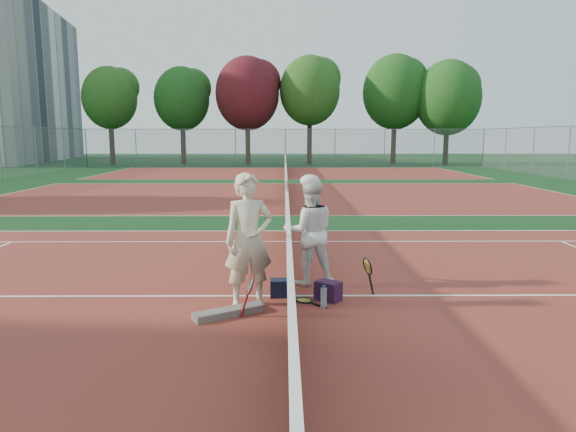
{
  "coord_description": "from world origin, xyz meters",
  "views": [
    {
      "loc": [
        -0.06,
        -7.6,
        2.43
      ],
      "look_at": [
        0.0,
        1.27,
        1.05
      ],
      "focal_mm": 32.0,
      "sensor_mm": 36.0,
      "label": 1
    }
  ],
  "objects_px": {
    "player_a": "(249,240)",
    "racket_spare": "(304,300)",
    "sports_bag_navy": "(281,288)",
    "sports_bag_purple": "(328,291)",
    "racket_red": "(251,296)",
    "net_main": "(289,264)",
    "water_bottle": "(324,298)",
    "racket_black_held": "(367,277)",
    "player_b": "(310,232)"
  },
  "relations": [
    {
      "from": "player_a",
      "to": "racket_spare",
      "type": "height_order",
      "value": "player_a"
    },
    {
      "from": "sports_bag_navy",
      "to": "sports_bag_purple",
      "type": "distance_m",
      "value": 0.73
    },
    {
      "from": "racket_red",
      "to": "sports_bag_navy",
      "type": "xyz_separation_m",
      "value": [
        0.41,
        0.89,
        -0.16
      ]
    },
    {
      "from": "net_main",
      "to": "water_bottle",
      "type": "relative_size",
      "value": 36.6
    },
    {
      "from": "net_main",
      "to": "water_bottle",
      "type": "distance_m",
      "value": 0.84
    },
    {
      "from": "racket_black_held",
      "to": "sports_bag_navy",
      "type": "height_order",
      "value": "racket_black_held"
    },
    {
      "from": "racket_spare",
      "to": "racket_black_held",
      "type": "bearing_deg",
      "value": -114.88
    },
    {
      "from": "racket_black_held",
      "to": "sports_bag_purple",
      "type": "relative_size",
      "value": 1.64
    },
    {
      "from": "racket_spare",
      "to": "sports_bag_purple",
      "type": "xyz_separation_m",
      "value": [
        0.36,
        0.04,
        0.13
      ]
    },
    {
      "from": "net_main",
      "to": "sports_bag_navy",
      "type": "xyz_separation_m",
      "value": [
        -0.11,
        -0.01,
        -0.38
      ]
    },
    {
      "from": "net_main",
      "to": "racket_black_held",
      "type": "height_order",
      "value": "net_main"
    },
    {
      "from": "player_b",
      "to": "racket_spare",
      "type": "bearing_deg",
      "value": 75.06
    },
    {
      "from": "sports_bag_navy",
      "to": "water_bottle",
      "type": "distance_m",
      "value": 0.83
    },
    {
      "from": "sports_bag_purple",
      "to": "sports_bag_navy",
      "type": "bearing_deg",
      "value": 163.92
    },
    {
      "from": "racket_spare",
      "to": "sports_bag_navy",
      "type": "bearing_deg",
      "value": 14.06
    },
    {
      "from": "net_main",
      "to": "player_a",
      "type": "bearing_deg",
      "value": -142.57
    },
    {
      "from": "sports_bag_purple",
      "to": "player_b",
      "type": "bearing_deg",
      "value": 105.34
    },
    {
      "from": "racket_black_held",
      "to": "water_bottle",
      "type": "relative_size",
      "value": 1.97
    },
    {
      "from": "sports_bag_purple",
      "to": "net_main",
      "type": "bearing_deg",
      "value": 159.83
    },
    {
      "from": "racket_red",
      "to": "player_a",
      "type": "bearing_deg",
      "value": 86.5
    },
    {
      "from": "net_main",
      "to": "player_b",
      "type": "height_order",
      "value": "player_b"
    },
    {
      "from": "sports_bag_purple",
      "to": "water_bottle",
      "type": "relative_size",
      "value": 1.2
    },
    {
      "from": "racket_spare",
      "to": "water_bottle",
      "type": "distance_m",
      "value": 0.44
    },
    {
      "from": "racket_spare",
      "to": "sports_bag_navy",
      "type": "distance_m",
      "value": 0.43
    },
    {
      "from": "racket_black_held",
      "to": "sports_bag_navy",
      "type": "distance_m",
      "value": 1.33
    },
    {
      "from": "racket_black_held",
      "to": "sports_bag_purple",
      "type": "height_order",
      "value": "racket_black_held"
    },
    {
      "from": "net_main",
      "to": "racket_red",
      "type": "xyz_separation_m",
      "value": [
        -0.52,
        -0.91,
        -0.22
      ]
    },
    {
      "from": "player_a",
      "to": "sports_bag_purple",
      "type": "height_order",
      "value": "player_a"
    },
    {
      "from": "racket_red",
      "to": "water_bottle",
      "type": "distance_m",
      "value": 1.07
    },
    {
      "from": "sports_bag_purple",
      "to": "racket_spare",
      "type": "bearing_deg",
      "value": -174.35
    },
    {
      "from": "player_b",
      "to": "sports_bag_navy",
      "type": "distance_m",
      "value": 1.11
    },
    {
      "from": "player_a",
      "to": "sports_bag_purple",
      "type": "distance_m",
      "value": 1.44
    },
    {
      "from": "net_main",
      "to": "sports_bag_navy",
      "type": "height_order",
      "value": "net_main"
    },
    {
      "from": "water_bottle",
      "to": "sports_bag_navy",
      "type": "bearing_deg",
      "value": 137.07
    },
    {
      "from": "sports_bag_navy",
      "to": "water_bottle",
      "type": "height_order",
      "value": "water_bottle"
    },
    {
      "from": "sports_bag_navy",
      "to": "sports_bag_purple",
      "type": "relative_size",
      "value": 0.93
    },
    {
      "from": "player_a",
      "to": "sports_bag_navy",
      "type": "distance_m",
      "value": 1.04
    },
    {
      "from": "water_bottle",
      "to": "player_b",
      "type": "bearing_deg",
      "value": 96.69
    },
    {
      "from": "net_main",
      "to": "player_a",
      "type": "height_order",
      "value": "player_a"
    },
    {
      "from": "net_main",
      "to": "player_a",
      "type": "distance_m",
      "value": 0.85
    },
    {
      "from": "racket_red",
      "to": "water_bottle",
      "type": "bearing_deg",
      "value": 7.78
    },
    {
      "from": "net_main",
      "to": "racket_black_held",
      "type": "bearing_deg",
      "value": 1.35
    },
    {
      "from": "player_a",
      "to": "player_b",
      "type": "distance_m",
      "value": 1.44
    },
    {
      "from": "racket_spare",
      "to": "racket_red",
      "type": "bearing_deg",
      "value": 90.35
    },
    {
      "from": "player_a",
      "to": "racket_black_held",
      "type": "bearing_deg",
      "value": -1.09
    },
    {
      "from": "player_a",
      "to": "racket_black_held",
      "type": "relative_size",
      "value": 3.27
    },
    {
      "from": "racket_black_held",
      "to": "player_a",
      "type": "bearing_deg",
      "value": -6.65
    },
    {
      "from": "net_main",
      "to": "racket_spare",
      "type": "height_order",
      "value": "net_main"
    },
    {
      "from": "racket_black_held",
      "to": "water_bottle",
      "type": "xyz_separation_m",
      "value": [
        -0.72,
        -0.61,
        -0.14
      ]
    },
    {
      "from": "player_b",
      "to": "sports_bag_purple",
      "type": "xyz_separation_m",
      "value": [
        0.24,
        -0.88,
        -0.73
      ]
    }
  ]
}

